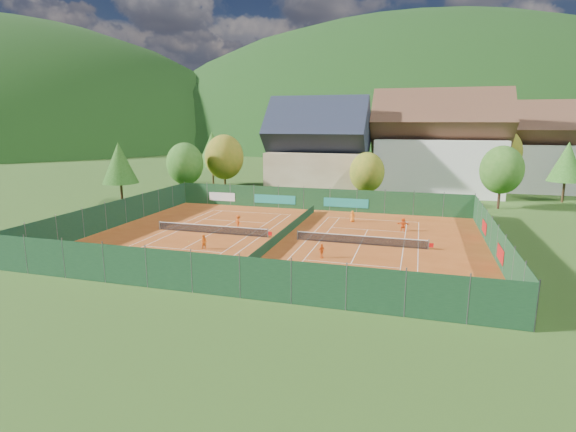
# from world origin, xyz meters

# --- Properties ---
(ground) EXTENTS (600.00, 600.00, 0.00)m
(ground) POSITION_xyz_m (0.00, 0.00, -0.02)
(ground) COLOR #294C17
(ground) RESTS_ON ground
(clay_pad) EXTENTS (40.00, 32.00, 0.01)m
(clay_pad) POSITION_xyz_m (0.00, 0.00, 0.01)
(clay_pad) COLOR #9E4517
(clay_pad) RESTS_ON ground
(court_markings_left) EXTENTS (11.03, 23.83, 0.00)m
(court_markings_left) POSITION_xyz_m (-8.00, 0.00, 0.01)
(court_markings_left) COLOR white
(court_markings_left) RESTS_ON ground
(court_markings_right) EXTENTS (11.03, 23.83, 0.00)m
(court_markings_right) POSITION_xyz_m (8.00, 0.00, 0.01)
(court_markings_right) COLOR white
(court_markings_right) RESTS_ON ground
(tennis_net_left) EXTENTS (13.30, 0.10, 1.02)m
(tennis_net_left) POSITION_xyz_m (-7.85, 0.00, 0.51)
(tennis_net_left) COLOR #59595B
(tennis_net_left) RESTS_ON ground
(tennis_net_right) EXTENTS (13.30, 0.10, 1.02)m
(tennis_net_right) POSITION_xyz_m (8.15, 0.00, 0.51)
(tennis_net_right) COLOR #59595B
(tennis_net_right) RESTS_ON ground
(court_divider) EXTENTS (0.03, 28.80, 1.00)m
(court_divider) POSITION_xyz_m (0.00, 0.00, 0.50)
(court_divider) COLOR #12331E
(court_divider) RESTS_ON ground
(fence_north) EXTENTS (40.00, 0.10, 3.00)m
(fence_north) POSITION_xyz_m (-0.46, 15.99, 1.47)
(fence_north) COLOR #163C1E
(fence_north) RESTS_ON ground
(fence_south) EXTENTS (40.00, 0.04, 3.00)m
(fence_south) POSITION_xyz_m (0.00, -16.00, 1.50)
(fence_south) COLOR #12331B
(fence_south) RESTS_ON ground
(fence_west) EXTENTS (0.04, 32.00, 3.00)m
(fence_west) POSITION_xyz_m (-20.00, 0.00, 1.50)
(fence_west) COLOR #12331F
(fence_west) RESTS_ON ground
(fence_east) EXTENTS (0.09, 32.00, 3.00)m
(fence_east) POSITION_xyz_m (20.00, 0.05, 1.48)
(fence_east) COLOR #14381D
(fence_east) RESTS_ON ground
(chalet) EXTENTS (16.20, 12.00, 16.00)m
(chalet) POSITION_xyz_m (-3.00, 30.00, 6.62)
(chalet) COLOR #CAB58E
(chalet) RESTS_ON ground
(hotel_block_a) EXTENTS (21.60, 11.00, 17.25)m
(hotel_block_a) POSITION_xyz_m (16.00, 36.00, 7.38)
(hotel_block_a) COLOR silver
(hotel_block_a) RESTS_ON ground
(hotel_block_b) EXTENTS (17.28, 10.00, 15.50)m
(hotel_block_b) POSITION_xyz_m (30.00, 44.00, 6.62)
(hotel_block_b) COLOR silver
(hotel_block_b) RESTS_ON ground
(tree_west_front) EXTENTS (5.72, 5.72, 8.69)m
(tree_west_front) POSITION_xyz_m (-22.00, 20.00, 5.39)
(tree_west_front) COLOR #402C17
(tree_west_front) RESTS_ON ground
(tree_west_mid) EXTENTS (6.44, 6.44, 9.78)m
(tree_west_mid) POSITION_xyz_m (-18.00, 26.00, 6.07)
(tree_west_mid) COLOR #442E18
(tree_west_mid) RESTS_ON ground
(tree_west_back) EXTENTS (5.60, 5.60, 10.00)m
(tree_west_back) POSITION_xyz_m (-24.00, 34.00, 6.74)
(tree_west_back) COLOR #452F18
(tree_west_back) RESTS_ON ground
(tree_center) EXTENTS (5.01, 5.01, 7.60)m
(tree_center) POSITION_xyz_m (6.00, 22.00, 4.72)
(tree_center) COLOR #4C361B
(tree_center) RESTS_ON ground
(tree_east_front) EXTENTS (5.72, 5.72, 8.69)m
(tree_east_front) POSITION_xyz_m (24.00, 24.00, 5.39)
(tree_east_front) COLOR #422817
(tree_east_front) RESTS_ON ground
(tree_east_mid) EXTENTS (5.04, 5.04, 9.00)m
(tree_east_mid) POSITION_xyz_m (34.00, 32.00, 6.06)
(tree_east_mid) COLOR #433018
(tree_east_mid) RESTS_ON ground
(tree_west_side) EXTENTS (5.04, 5.04, 9.00)m
(tree_west_side) POSITION_xyz_m (-28.00, 12.00, 6.06)
(tree_west_side) COLOR #472819
(tree_west_side) RESTS_ON ground
(tree_east_back) EXTENTS (7.15, 7.15, 10.86)m
(tree_east_back) POSITION_xyz_m (26.00, 40.00, 6.74)
(tree_east_back) COLOR #4A341A
(tree_east_back) RESTS_ON ground
(mountain_backdrop) EXTENTS (820.00, 530.00, 242.00)m
(mountain_backdrop) POSITION_xyz_m (28.54, 233.48, -39.64)
(mountain_backdrop) COLOR black
(mountain_backdrop) RESTS_ON ground
(ball_hopper) EXTENTS (0.34, 0.34, 0.80)m
(ball_hopper) POSITION_xyz_m (12.12, -11.98, 0.56)
(ball_hopper) COLOR slate
(ball_hopper) RESTS_ON ground
(loose_ball_0) EXTENTS (0.07, 0.07, 0.07)m
(loose_ball_0) POSITION_xyz_m (-8.69, -3.88, 0.03)
(loose_ball_0) COLOR #CCD833
(loose_ball_0) RESTS_ON ground
(loose_ball_1) EXTENTS (0.07, 0.07, 0.07)m
(loose_ball_1) POSITION_xyz_m (4.80, -7.03, 0.03)
(loose_ball_1) COLOR #CCD833
(loose_ball_1) RESTS_ON ground
(player_left_near) EXTENTS (0.62, 0.53, 1.45)m
(player_left_near) POSITION_xyz_m (-9.94, -11.47, 0.72)
(player_left_near) COLOR orange
(player_left_near) RESTS_ON ground
(player_left_mid) EXTENTS (0.72, 0.57, 1.41)m
(player_left_mid) POSITION_xyz_m (-5.99, -5.84, 0.71)
(player_left_mid) COLOR orange
(player_left_mid) RESTS_ON ground
(player_left_far) EXTENTS (1.15, 1.03, 1.55)m
(player_left_far) POSITION_xyz_m (-6.15, 2.96, 0.78)
(player_left_far) COLOR #D84E13
(player_left_far) RESTS_ON ground
(player_right_near) EXTENTS (0.67, 0.84, 1.33)m
(player_right_near) POSITION_xyz_m (5.26, -5.45, 0.67)
(player_right_near) COLOR #E25C14
(player_right_near) RESTS_ON ground
(player_right_far_a) EXTENTS (0.72, 0.51, 1.38)m
(player_right_far_a) POSITION_xyz_m (5.77, 9.94, 0.69)
(player_right_far_a) COLOR orange
(player_right_far_a) RESTS_ON ground
(player_right_far_b) EXTENTS (1.43, 0.49, 1.53)m
(player_right_far_b) POSITION_xyz_m (11.80, 6.77, 0.76)
(player_right_far_b) COLOR #F05615
(player_right_far_b) RESTS_ON ground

